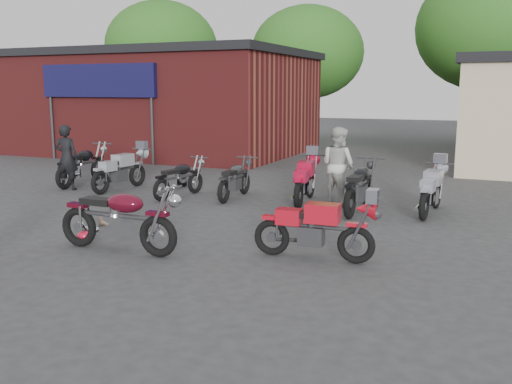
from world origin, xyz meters
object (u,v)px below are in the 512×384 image
at_px(person_light, 338,165).
at_px(row_bike_5, 360,184).
at_px(vintage_motorcycle, 119,215).
at_px(row_bike_1, 120,169).
at_px(sportbike, 316,226).
at_px(row_bike_4, 305,178).
at_px(row_bike_2, 180,177).
at_px(row_bike_3, 235,177).
at_px(helmet, 85,236).
at_px(person_dark, 67,157).
at_px(row_bike_6, 432,188).
at_px(row_bike_0, 83,163).

relative_size(person_light, row_bike_5, 0.85).
height_order(vintage_motorcycle, person_light, person_light).
height_order(row_bike_1, row_bike_5, row_bike_5).
xyz_separation_m(sportbike, row_bike_4, (-1.63, 4.31, 0.04)).
xyz_separation_m(row_bike_2, row_bike_3, (1.36, 0.40, 0.01)).
relative_size(sportbike, helmet, 7.34).
bearing_deg(row_bike_2, row_bike_1, 92.16).
relative_size(row_bike_2, row_bike_4, 0.88).
distance_m(person_dark, row_bike_5, 7.94).
bearing_deg(person_dark, row_bike_6, 174.84).
xyz_separation_m(vintage_motorcycle, row_bike_0, (-5.17, 5.20, -0.03)).
bearing_deg(sportbike, vintage_motorcycle, -167.84).
relative_size(vintage_motorcycle, helmet, 8.49).
height_order(helmet, row_bike_4, row_bike_4).
distance_m(helmet, row_bike_0, 6.53).
xyz_separation_m(sportbike, row_bike_6, (1.28, 4.27, 0.02)).
distance_m(sportbike, row_bike_0, 9.35).
height_order(row_bike_1, row_bike_2, row_bike_1).
xyz_separation_m(row_bike_2, row_bike_6, (6.07, 0.49, 0.05)).
relative_size(vintage_motorcycle, row_bike_3, 1.21).
bearing_deg(sportbike, row_bike_5, 89.34).
relative_size(sportbike, row_bike_6, 0.97).
bearing_deg(row_bike_2, row_bike_6, -76.49).
xyz_separation_m(row_bike_2, row_bike_5, (4.57, 0.11, 0.10)).
xyz_separation_m(vintage_motorcycle, helmet, (-0.95, 0.24, -0.52)).
bearing_deg(row_bike_1, row_bike_0, 84.16).
bearing_deg(row_bike_0, row_bike_2, -101.53).
relative_size(row_bike_3, row_bike_5, 0.86).
xyz_separation_m(row_bike_4, row_bike_5, (1.42, -0.42, 0.02)).
height_order(row_bike_1, row_bike_4, row_bike_4).
distance_m(row_bike_2, row_bike_6, 6.09).
xyz_separation_m(helmet, row_bike_3, (0.66, 4.83, 0.41)).
xyz_separation_m(helmet, person_light, (3.14, 5.35, 0.79)).
bearing_deg(row_bike_5, person_dark, 93.38).
bearing_deg(row_bike_4, row_bike_5, -114.53).
height_order(sportbike, row_bike_5, row_bike_5).
distance_m(row_bike_0, row_bike_1, 1.54).
height_order(row_bike_5, row_bike_6, row_bike_5).
distance_m(sportbike, row_bike_4, 4.61).
bearing_deg(person_dark, row_bike_1, -168.98).
height_order(person_light, row_bike_5, person_light).
distance_m(helmet, row_bike_4, 5.56).
bearing_deg(row_bike_4, person_dark, 89.31).
relative_size(row_bike_4, row_bike_5, 0.96).
height_order(vintage_motorcycle, row_bike_3, vintage_motorcycle).
relative_size(helmet, row_bike_6, 0.13).
xyz_separation_m(row_bike_1, row_bike_6, (8.07, 0.25, -0.01)).
height_order(vintage_motorcycle, row_bike_5, vintage_motorcycle).
height_order(helmet, row_bike_3, row_bike_3).
xyz_separation_m(person_dark, row_bike_3, (4.71, 0.68, -0.35)).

